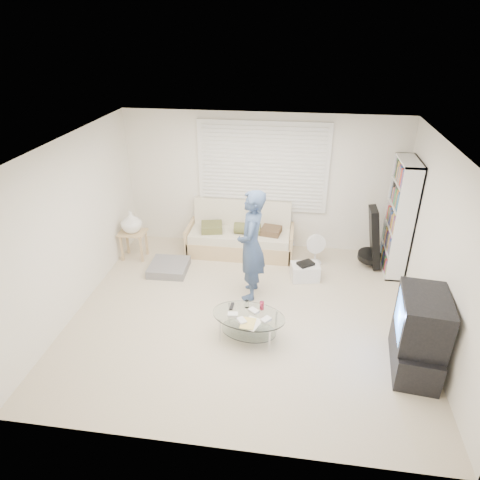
% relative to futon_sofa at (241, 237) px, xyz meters
% --- Properties ---
extents(ground, '(5.00, 5.00, 0.00)m').
position_rel_futon_sofa_xyz_m(ground, '(0.35, -1.87, -0.31)').
color(ground, '#BDAF93').
rests_on(ground, ground).
extents(room_shell, '(5.02, 4.52, 2.51)m').
position_rel_futon_sofa_xyz_m(room_shell, '(0.35, -1.39, 1.32)').
color(room_shell, white).
rests_on(room_shell, ground).
extents(window_blinds, '(2.32, 0.08, 1.62)m').
position_rel_futon_sofa_xyz_m(window_blinds, '(0.35, 0.33, 1.24)').
color(window_blinds, silver).
rests_on(window_blinds, ground).
extents(futon_sofa, '(1.93, 0.78, 0.94)m').
position_rel_futon_sofa_xyz_m(futon_sofa, '(0.00, 0.00, 0.00)').
color(futon_sofa, tan).
rests_on(futon_sofa, ground).
extents(grey_floor_pillow, '(0.66, 0.66, 0.14)m').
position_rel_futon_sofa_xyz_m(grey_floor_pillow, '(-1.13, -0.85, -0.24)').
color(grey_floor_pillow, slate).
rests_on(grey_floor_pillow, ground).
extents(side_table, '(0.46, 0.37, 0.91)m').
position_rel_futon_sofa_xyz_m(side_table, '(-1.87, -0.48, 0.37)').
color(side_table, tan).
rests_on(side_table, ground).
extents(bookshelf, '(0.31, 0.82, 1.96)m').
position_rel_futon_sofa_xyz_m(bookshelf, '(2.67, -0.24, 0.67)').
color(bookshelf, white).
rests_on(bookshelf, ground).
extents(guitar_case, '(0.39, 0.40, 1.09)m').
position_rel_futon_sofa_xyz_m(guitar_case, '(2.33, -0.20, 0.17)').
color(guitar_case, black).
rests_on(guitar_case, ground).
extents(floor_fan, '(0.36, 0.24, 0.58)m').
position_rel_futon_sofa_xyz_m(floor_fan, '(1.37, -0.24, 0.03)').
color(floor_fan, white).
rests_on(floor_fan, ground).
extents(storage_bin, '(0.51, 0.40, 0.32)m').
position_rel_futon_sofa_xyz_m(storage_bin, '(1.20, -0.78, -0.16)').
color(storage_bin, white).
rests_on(storage_bin, ground).
extents(tv_unit, '(0.62, 1.01, 1.05)m').
position_rel_futon_sofa_xyz_m(tv_unit, '(2.54, -2.64, 0.20)').
color(tv_unit, black).
rests_on(tv_unit, ground).
extents(coffee_table, '(1.08, 0.78, 0.49)m').
position_rel_futon_sofa_xyz_m(coffee_table, '(0.45, -2.38, -0.01)').
color(coffee_table, silver).
rests_on(coffee_table, ground).
extents(standing_person, '(0.42, 0.64, 1.75)m').
position_rel_futon_sofa_xyz_m(standing_person, '(0.36, -1.35, 0.56)').
color(standing_person, navy).
rests_on(standing_person, ground).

